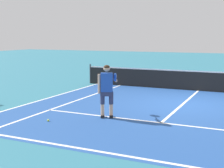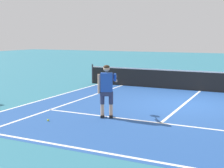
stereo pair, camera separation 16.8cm
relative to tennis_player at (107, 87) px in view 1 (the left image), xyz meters
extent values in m
plane|color=teal|center=(1.78, 3.07, -0.99)|extent=(80.00, 80.00, 0.00)
cube|color=#234C93|center=(1.78, 1.81, -0.99)|extent=(10.98, 9.77, 0.00)
cube|color=white|center=(1.78, -2.88, -0.99)|extent=(10.98, 0.10, 0.01)
cube|color=white|center=(1.78, 0.10, -0.99)|extent=(8.23, 0.10, 0.01)
cube|color=white|center=(1.78, 3.30, -0.99)|extent=(0.10, 6.40, 0.01)
cube|color=white|center=(-2.33, 1.81, -0.99)|extent=(0.10, 9.37, 0.01)
cube|color=white|center=(-3.71, 1.81, -0.99)|extent=(0.10, 9.37, 0.01)
cylinder|color=#333338|center=(-4.16, 6.50, -0.45)|extent=(0.08, 0.08, 1.07)
cube|color=black|center=(1.78, 6.50, -0.53)|extent=(11.84, 0.02, 0.91)
cube|color=white|center=(1.78, 6.50, -0.05)|extent=(11.84, 0.03, 0.06)
cube|color=black|center=(-0.14, -0.05, -0.94)|extent=(0.21, 0.30, 0.09)
cube|color=black|center=(0.12, 0.06, -0.94)|extent=(0.21, 0.30, 0.09)
cylinder|color=tan|center=(-0.12, -0.09, -0.72)|extent=(0.11, 0.11, 0.36)
cylinder|color=#2D3351|center=(-0.12, -0.09, -0.33)|extent=(0.14, 0.14, 0.41)
cylinder|color=tan|center=(0.13, 0.03, -0.72)|extent=(0.11, 0.11, 0.36)
cylinder|color=#2D3351|center=(0.13, 0.03, -0.33)|extent=(0.14, 0.14, 0.41)
cube|color=#2D3351|center=(0.00, -0.03, -0.17)|extent=(0.39, 0.32, 0.20)
cube|color=#234CAD|center=(0.00, -0.03, 0.17)|extent=(0.44, 0.36, 0.60)
cylinder|color=tan|center=(-0.21, -0.13, 0.12)|extent=(0.09, 0.09, 0.62)
cylinder|color=#234CAD|center=(0.21, 0.16, 0.32)|extent=(0.19, 0.28, 0.29)
cylinder|color=tan|center=(0.16, 0.37, 0.18)|extent=(0.19, 0.30, 0.14)
sphere|color=tan|center=(0.00, -0.02, 0.62)|extent=(0.21, 0.21, 0.21)
ellipsoid|color=#382314|center=(0.01, -0.04, 0.67)|extent=(0.26, 0.26, 0.12)
cylinder|color=#232326|center=(0.09, 0.58, 0.15)|extent=(0.11, 0.20, 0.03)
cylinder|color=black|center=(0.02, 0.71, 0.15)|extent=(0.06, 0.10, 0.02)
torus|color=black|center=(-0.05, 0.88, 0.15)|extent=(0.14, 0.28, 0.30)
cylinder|color=silver|center=(-0.05, 0.88, 0.15)|extent=(0.11, 0.23, 0.25)
sphere|color=#CCE02D|center=(-1.45, -1.20, -0.96)|extent=(0.07, 0.07, 0.07)
camera|label=1|loc=(4.38, -9.10, 1.62)|focal=51.29mm
camera|label=2|loc=(4.53, -9.03, 1.62)|focal=51.29mm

